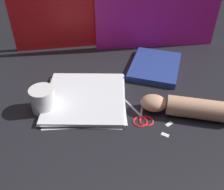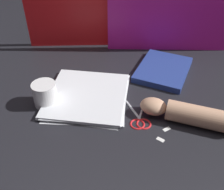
% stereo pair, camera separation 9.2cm
% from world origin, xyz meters
% --- Properties ---
extents(ground_plane, '(6.00, 6.00, 0.00)m').
position_xyz_m(ground_plane, '(0.00, 0.00, 0.00)').
color(ground_plane, black).
extents(paper_stack, '(0.31, 0.32, 0.02)m').
position_xyz_m(paper_stack, '(-0.11, -0.00, 0.01)').
color(paper_stack, white).
rests_on(paper_stack, ground_plane).
extents(book_closed, '(0.27, 0.31, 0.03)m').
position_xyz_m(book_closed, '(0.19, 0.21, 0.01)').
color(book_closed, navy).
rests_on(book_closed, ground_plane).
extents(scissors, '(0.11, 0.16, 0.01)m').
position_xyz_m(scissors, '(0.10, -0.10, 0.00)').
color(scissors, silver).
rests_on(scissors, ground_plane).
extents(hand_forearm, '(0.32, 0.14, 0.07)m').
position_xyz_m(hand_forearm, '(0.25, -0.09, 0.04)').
color(hand_forearm, tan).
rests_on(hand_forearm, ground_plane).
extents(paper_scrap_near, '(0.03, 0.02, 0.00)m').
position_xyz_m(paper_scrap_near, '(0.16, -0.18, 0.00)').
color(paper_scrap_near, white).
rests_on(paper_scrap_near, ground_plane).
extents(paper_scrap_mid, '(0.03, 0.03, 0.00)m').
position_xyz_m(paper_scrap_mid, '(0.19, -0.14, 0.00)').
color(paper_scrap_mid, white).
rests_on(paper_scrap_mid, ground_plane).
extents(mug, '(0.09, 0.09, 0.09)m').
position_xyz_m(mug, '(-0.25, -0.05, 0.04)').
color(mug, white).
rests_on(mug, ground_plane).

